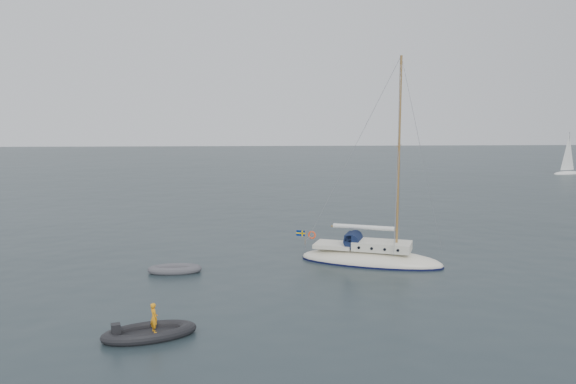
{
  "coord_description": "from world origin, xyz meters",
  "views": [
    {
      "loc": [
        -4.33,
        -32.12,
        8.78
      ],
      "look_at": [
        -2.19,
        0.0,
        4.57
      ],
      "focal_mm": 35.0,
      "sensor_mm": 36.0,
      "label": 1
    }
  ],
  "objects": [
    {
      "name": "distant_yacht_b",
      "position": [
        46.05,
        53.82,
        3.01
      ],
      "size": [
        5.32,
        2.84,
        7.05
      ],
      "rotation": [
        0.0,
        0.0,
        0.31
      ],
      "color": "silver",
      "rests_on": "ground"
    },
    {
      "name": "ground",
      "position": [
        0.0,
        0.0,
        0.0
      ],
      "size": [
        300.0,
        300.0,
        0.0
      ],
      "primitive_type": "plane",
      "color": "black",
      "rests_on": "ground"
    },
    {
      "name": "rib",
      "position": [
        -8.5,
        -10.06,
        0.23
      ],
      "size": [
        3.84,
        1.75,
        1.43
      ],
      "rotation": [
        0.0,
        0.0,
        0.32
      ],
      "color": "black",
      "rests_on": "ground"
    },
    {
      "name": "dinghy",
      "position": [
        -8.74,
        -0.39,
        0.19
      ],
      "size": [
        3.08,
        1.39,
        0.44
      ],
      "rotation": [
        0.0,
        0.0,
        0.06
      ],
      "color": "#515156",
      "rests_on": "ground"
    },
    {
      "name": "sailboat",
      "position": [
        2.95,
        0.94,
        0.98
      ],
      "size": [
        9.12,
        2.73,
        12.98
      ],
      "rotation": [
        0.0,
        0.0,
        -0.38
      ],
      "color": "silver",
      "rests_on": "ground"
    }
  ]
}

